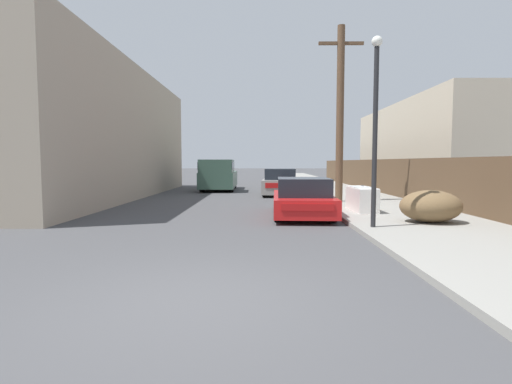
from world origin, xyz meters
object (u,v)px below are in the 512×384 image
(discarded_fridge, at_px, (362,199))
(brush_pile, at_px, (431,206))
(parked_sports_car_red, at_px, (303,199))
(street_lamp, at_px, (375,117))
(pickup_truck, at_px, (218,175))
(utility_pole, at_px, (340,112))
(car_parked_mid, at_px, (280,183))

(discarded_fridge, distance_m, brush_pile, 2.80)
(parked_sports_car_red, bearing_deg, street_lamp, -60.41)
(brush_pile, bearing_deg, street_lamp, -155.51)
(street_lamp, bearing_deg, brush_pile, 24.49)
(pickup_truck, height_order, street_lamp, street_lamp)
(discarded_fridge, xyz_separation_m, street_lamp, (-0.57, -3.33, 2.29))
(street_lamp, bearing_deg, utility_pole, 86.07)
(discarded_fridge, relative_size, brush_pile, 1.15)
(utility_pole, bearing_deg, parked_sports_car_red, -116.83)
(discarded_fridge, bearing_deg, brush_pile, -65.89)
(utility_pole, bearing_deg, brush_pile, -77.21)
(utility_pole, relative_size, street_lamp, 1.53)
(discarded_fridge, height_order, parked_sports_car_red, parked_sports_car_red)
(pickup_truck, bearing_deg, car_parked_mid, 136.81)
(pickup_truck, relative_size, street_lamp, 1.18)
(car_parked_mid, xyz_separation_m, street_lamp, (1.71, -11.17, 2.16))
(pickup_truck, distance_m, utility_pole, 10.21)
(discarded_fridge, xyz_separation_m, car_parked_mid, (-2.28, 7.83, 0.14))
(pickup_truck, distance_m, street_lamp, 15.54)
(parked_sports_car_red, xyz_separation_m, utility_pole, (1.89, 3.74, 3.19))
(discarded_fridge, distance_m, street_lamp, 4.09)
(discarded_fridge, distance_m, parked_sports_car_red, 2.08)
(parked_sports_car_red, relative_size, brush_pile, 2.66)
(parked_sports_car_red, relative_size, street_lamp, 0.93)
(discarded_fridge, relative_size, car_parked_mid, 0.43)
(discarded_fridge, height_order, car_parked_mid, car_parked_mid)
(parked_sports_car_red, distance_m, utility_pole, 5.27)
(car_parked_mid, relative_size, street_lamp, 0.93)
(pickup_truck, bearing_deg, street_lamp, 109.57)
(car_parked_mid, relative_size, utility_pole, 0.61)
(street_lamp, relative_size, brush_pile, 2.86)
(parked_sports_car_red, bearing_deg, car_parked_mid, 94.17)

